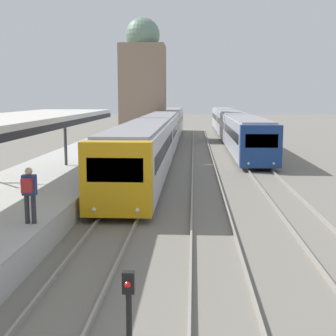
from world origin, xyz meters
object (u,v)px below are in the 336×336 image
Objects in this scene: train_far at (232,124)px; signal_post_near at (129,312)px; person_on_platform at (29,191)px; train_near at (162,130)px.

signal_post_near is (-5.13, -43.53, -0.55)m from train_far.
train_near is at bearing 85.83° from person_on_platform.
train_far is 43.83m from signal_post_near.
person_on_platform is 7.09m from signal_post_near.
signal_post_near is (3.74, -5.97, -0.76)m from person_on_platform.
train_far is 24.62× the size of signal_post_near.
person_on_platform is 0.92× the size of signal_post_near.
signal_post_near is at bearing -57.93° from person_on_platform.
train_far is at bearing 76.71° from person_on_platform.
train_near is 12.31m from train_far.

